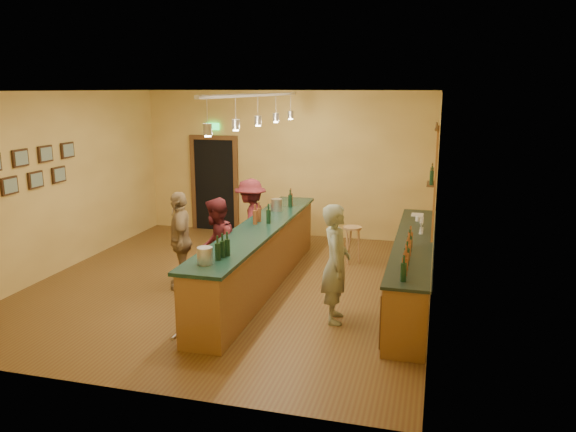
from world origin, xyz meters
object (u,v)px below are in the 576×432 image
(tasting_bar, at_px, (259,252))
(customer_b, at_px, (181,240))
(customer_c, at_px, (251,222))
(back_counter, at_px, (413,268))
(bartender, at_px, (336,264))
(customer_a, at_px, (216,247))
(bar_stool, at_px, (352,234))

(tasting_bar, height_order, customer_b, customer_b)
(customer_c, bearing_deg, back_counter, 71.02)
(bartender, relative_size, customer_c, 1.05)
(customer_a, relative_size, bar_stool, 2.22)
(back_counter, relative_size, bar_stool, 6.41)
(back_counter, bearing_deg, customer_a, -167.14)
(customer_a, xyz_separation_m, customer_b, (-0.71, 0.20, 0.02))
(bartender, height_order, customer_c, bartender)
(customer_b, distance_m, bar_stool, 3.25)
(tasting_bar, bearing_deg, bar_stool, 53.25)
(bar_stool, bearing_deg, back_counter, -52.04)
(customer_c, relative_size, bar_stool, 2.28)
(bar_stool, bearing_deg, customer_a, -129.44)
(customer_a, bearing_deg, back_counter, 92.30)
(customer_b, bearing_deg, bartender, 50.56)
(back_counter, xyz_separation_m, tasting_bar, (-2.47, -0.18, 0.12))
(bartender, xyz_separation_m, customer_b, (-2.72, 0.72, -0.04))
(back_counter, relative_size, tasting_bar, 0.89)
(customer_c, bearing_deg, tasting_bar, 24.23)
(customer_c, bearing_deg, bar_stool, 105.48)
(bartender, distance_m, customer_c, 2.99)
(bartender, height_order, bar_stool, bartender)
(back_counter, height_order, customer_b, customer_b)
(back_counter, xyz_separation_m, customer_c, (-3.02, 1.01, 0.32))
(customer_a, distance_m, customer_c, 1.70)
(customer_a, bearing_deg, customer_c, 169.45)
(customer_b, bearing_deg, back_counter, 72.79)
(bartender, height_order, customer_b, bartender)
(customer_a, bearing_deg, customer_b, -116.30)
(customer_a, relative_size, customer_c, 0.98)
(tasting_bar, relative_size, customer_a, 3.23)
(customer_b, relative_size, customer_c, 1.00)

